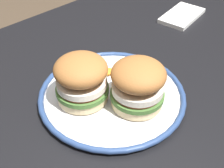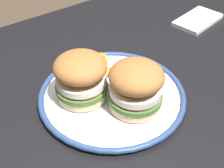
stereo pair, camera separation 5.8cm
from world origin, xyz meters
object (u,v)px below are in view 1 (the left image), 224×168
(sandwich_half_left, at_px, (140,85))
(dining_table, at_px, (112,155))
(sandwich_half_right, at_px, (81,79))
(dinner_plate, at_px, (112,95))

(sandwich_half_left, bearing_deg, dining_table, -4.03)
(sandwich_half_right, bearing_deg, dinner_plate, 153.41)
(sandwich_half_left, bearing_deg, dinner_plate, -77.88)
(dining_table, distance_m, dinner_plate, 0.13)
(dinner_plate, bearing_deg, sandwich_half_left, 102.12)
(dining_table, distance_m, sandwich_half_right, 0.18)
(dining_table, bearing_deg, sandwich_half_left, 175.97)
(dining_table, relative_size, sandwich_half_right, 9.83)
(sandwich_half_left, relative_size, sandwich_half_right, 1.06)
(dining_table, relative_size, dinner_plate, 4.43)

